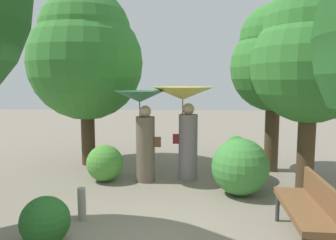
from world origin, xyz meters
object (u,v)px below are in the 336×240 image
Objects in this scene: person_left at (142,120)px; tree_near_right at (275,59)px; park_bench at (310,205)px; tree_near_left at (86,54)px; path_marker_post at (82,204)px; person_right at (185,111)px; tree_far_back at (311,53)px.

tree_near_right is (2.89, 0.97, 1.30)m from person_left.
tree_near_right is at bearing 176.95° from park_bench.
tree_near_left is at bearing -130.68° from park_bench.
path_marker_post is at bearing 170.21° from person_left.
tree_near_left reaches higher than person_right.
person_left is 0.91m from person_right.
person_right is at bearing -68.17° from person_left.
park_bench is (1.61, -2.78, -0.95)m from person_right.
person_right is at bearing -25.26° from tree_near_left.
tree_far_back reaches higher than park_bench.
person_right is at bearing -146.34° from park_bench.
park_bench is 3.01m from tree_far_back.
tree_near_left is 1.13× the size of tree_near_right.
path_marker_post is at bearing -139.93° from tree_near_right.
person_left reaches higher than park_bench.
person_left is at bearing -161.49° from tree_near_right.
tree_far_back is 7.73× the size of path_marker_post.
tree_far_back is at bearing 21.73° from path_marker_post.
path_marker_post is at bearing 153.95° from person_right.
tree_near_left is 5.05m from tree_far_back.
person_right is 0.46× the size of tree_near_left.
person_right is 1.29× the size of park_bench.
person_left is at bearing -132.55° from park_bench.
tree_near_right is 0.98× the size of tree_far_back.
person_left is at bearing -40.97° from tree_near_left.
person_left is at bearing 170.91° from tree_far_back.
park_bench is at bearing -9.98° from path_marker_post.
tree_far_back reaches higher than tree_near_right.
tree_far_back is (0.67, 2.07, 2.08)m from park_bench.
person_left is 2.52m from tree_near_left.
person_right is 2.96m from tree_near_left.
path_marker_post is (-3.55, -2.99, -2.33)m from tree_near_right.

